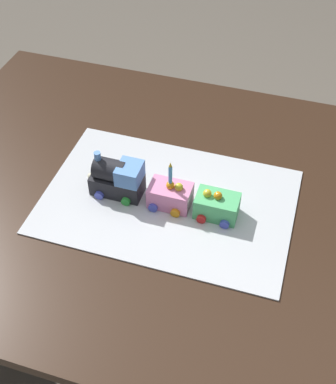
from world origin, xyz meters
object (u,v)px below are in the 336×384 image
Objects in this scene: dining_table at (173,225)px; birthday_candle at (169,173)px; cake_locomotive at (117,178)px; cake_car_tanker_mint_green at (217,206)px; cake_car_flatbed_bubblegum at (169,195)px.

birthday_candle is (-0.00, -0.03, 0.21)m from dining_table.
cake_locomotive is 1.40× the size of cake_car_tanker_mint_green.
birthday_candle is at bearing 180.00° from cake_car_tanker_mint_green.
cake_car_flatbed_bubblegum is (0.13, 0.00, -0.02)m from cake_locomotive.
cake_locomotive is 0.13m from cake_car_flatbed_bubblegum.
dining_table is 0.18m from cake_car_tanker_mint_green.
cake_car_flatbed_bubblegum is 0.12m from cake_car_tanker_mint_green.
cake_car_tanker_mint_green is (0.25, 0.00, -0.02)m from cake_locomotive.
dining_table is 22.72× the size of birthday_candle.
birthday_candle is (-0.00, 0.00, 0.07)m from cake_car_flatbed_bubblegum.
cake_car_flatbed_bubblegum is at bearing -97.88° from dining_table.
cake_car_tanker_mint_green reaches higher than dining_table.
cake_car_flatbed_bubblegum is 1.62× the size of birthday_candle.
cake_car_flatbed_bubblegum is at bearing 180.00° from cake_car_tanker_mint_green.
cake_car_flatbed_bubblegum is 1.00× the size of cake_car_tanker_mint_green.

